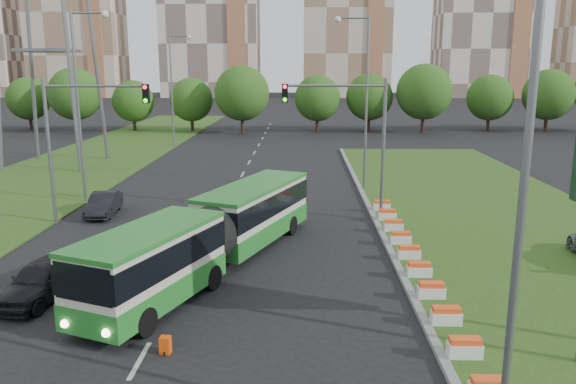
{
  "coord_description": "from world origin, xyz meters",
  "views": [
    {
      "loc": [
        1.8,
        -21.17,
        8.56
      ],
      "look_at": [
        1.17,
        5.67,
        2.6
      ],
      "focal_mm": 35.0,
      "sensor_mm": 36.0,
      "label": 1
    }
  ],
  "objects_px": {
    "articulated_bus": "(209,233)",
    "car_left_near": "(43,279)",
    "traffic_mast_median": "(355,127)",
    "traffic_mast_left": "(77,128)",
    "shopping_trolley": "(165,345)",
    "pedestrian": "(108,303)",
    "car_left_far": "(104,204)"
  },
  "relations": [
    {
      "from": "traffic_mast_left",
      "to": "shopping_trolley",
      "type": "xyz_separation_m",
      "value": [
        8.06,
        -14.55,
        -5.08
      ]
    },
    {
      "from": "car_left_near",
      "to": "car_left_far",
      "type": "relative_size",
      "value": 1.11
    },
    {
      "from": "car_left_near",
      "to": "shopping_trolley",
      "type": "relative_size",
      "value": 8.16
    },
    {
      "from": "car_left_near",
      "to": "pedestrian",
      "type": "height_order",
      "value": "pedestrian"
    },
    {
      "from": "shopping_trolley",
      "to": "car_left_near",
      "type": "bearing_deg",
      "value": 149.33
    },
    {
      "from": "traffic_mast_left",
      "to": "traffic_mast_median",
      "type": "bearing_deg",
      "value": 3.77
    },
    {
      "from": "car_left_near",
      "to": "pedestrian",
      "type": "xyz_separation_m",
      "value": [
        3.28,
        -2.38,
        0.11
      ]
    },
    {
      "from": "traffic_mast_median",
      "to": "articulated_bus",
      "type": "distance_m",
      "value": 11.22
    },
    {
      "from": "pedestrian",
      "to": "shopping_trolley",
      "type": "relative_size",
      "value": 3.17
    },
    {
      "from": "car_left_far",
      "to": "articulated_bus",
      "type": "bearing_deg",
      "value": -53.73
    },
    {
      "from": "articulated_bus",
      "to": "car_left_near",
      "type": "height_order",
      "value": "articulated_bus"
    },
    {
      "from": "traffic_mast_median",
      "to": "traffic_mast_left",
      "type": "bearing_deg",
      "value": -176.23
    },
    {
      "from": "car_left_near",
      "to": "pedestrian",
      "type": "distance_m",
      "value": 4.05
    },
    {
      "from": "car_left_near",
      "to": "shopping_trolley",
      "type": "bearing_deg",
      "value": -24.31
    },
    {
      "from": "pedestrian",
      "to": "traffic_mast_median",
      "type": "bearing_deg",
      "value": -21.18
    },
    {
      "from": "car_left_far",
      "to": "pedestrian",
      "type": "xyz_separation_m",
      "value": [
        5.25,
        -14.71,
        0.21
      ]
    },
    {
      "from": "traffic_mast_median",
      "to": "car_left_near",
      "type": "bearing_deg",
      "value": -137.88
    },
    {
      "from": "articulated_bus",
      "to": "car_left_far",
      "type": "xyz_separation_m",
      "value": [
        -7.72,
        8.82,
        -0.93
      ]
    },
    {
      "from": "car_left_far",
      "to": "pedestrian",
      "type": "height_order",
      "value": "pedestrian"
    },
    {
      "from": "articulated_bus",
      "to": "traffic_mast_left",
      "type": "bearing_deg",
      "value": 161.16
    },
    {
      "from": "traffic_mast_left",
      "to": "car_left_far",
      "type": "distance_m",
      "value": 5.07
    },
    {
      "from": "traffic_mast_left",
      "to": "articulated_bus",
      "type": "bearing_deg",
      "value": -40.35
    },
    {
      "from": "shopping_trolley",
      "to": "pedestrian",
      "type": "bearing_deg",
      "value": 149.19
    },
    {
      "from": "pedestrian",
      "to": "shopping_trolley",
      "type": "xyz_separation_m",
      "value": [
        2.32,
        -1.7,
        -0.6
      ]
    },
    {
      "from": "traffic_mast_median",
      "to": "car_left_near",
      "type": "height_order",
      "value": "traffic_mast_median"
    },
    {
      "from": "articulated_bus",
      "to": "pedestrian",
      "type": "bearing_deg",
      "value": -91.19
    },
    {
      "from": "traffic_mast_median",
      "to": "pedestrian",
      "type": "distance_m",
      "value": 17.34
    },
    {
      "from": "traffic_mast_median",
      "to": "car_left_far",
      "type": "xyz_separation_m",
      "value": [
        -14.67,
        0.86,
        -4.69
      ]
    },
    {
      "from": "articulated_bus",
      "to": "shopping_trolley",
      "type": "height_order",
      "value": "articulated_bus"
    },
    {
      "from": "car_left_near",
      "to": "shopping_trolley",
      "type": "height_order",
      "value": "car_left_near"
    },
    {
      "from": "traffic_mast_left",
      "to": "pedestrian",
      "type": "relative_size",
      "value": 4.61
    },
    {
      "from": "traffic_mast_median",
      "to": "shopping_trolley",
      "type": "height_order",
      "value": "traffic_mast_median"
    }
  ]
}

